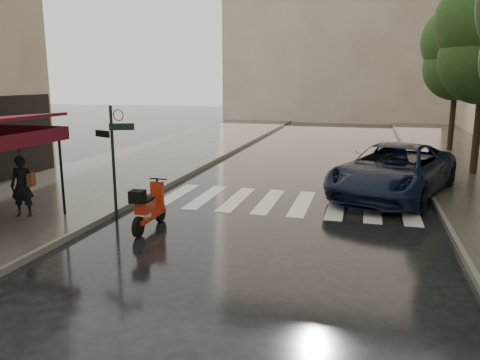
% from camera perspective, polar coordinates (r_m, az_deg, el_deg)
% --- Properties ---
extents(ground, '(120.00, 120.00, 0.00)m').
position_cam_1_polar(ground, '(10.31, -17.25, -9.75)').
color(ground, black).
rests_on(ground, ground).
extents(sidewalk_near, '(6.00, 60.00, 0.12)m').
position_cam_1_polar(sidewalk_near, '(22.60, -10.84, 2.43)').
color(sidewalk_near, '#38332D').
rests_on(sidewalk_near, ground).
extents(curb_near, '(0.12, 60.00, 0.16)m').
position_cam_1_polar(curb_near, '(21.45, -3.48, 2.16)').
color(curb_near, '#595651').
rests_on(curb_near, ground).
extents(curb_far, '(0.12, 60.00, 0.16)m').
position_cam_1_polar(curb_far, '(20.48, 20.87, 0.92)').
color(curb_far, '#595651').
rests_on(curb_far, ground).
extents(crosswalk, '(7.85, 3.20, 0.01)m').
position_cam_1_polar(crosswalk, '(14.70, 5.54, -2.72)').
color(crosswalk, silver).
rests_on(crosswalk, ground).
extents(signpost, '(1.17, 0.29, 3.10)m').
position_cam_1_polar(signpost, '(12.93, -15.20, 3.15)').
color(signpost, black).
rests_on(signpost, ground).
extents(backdrop_building, '(22.00, 6.00, 20.00)m').
position_cam_1_polar(backdrop_building, '(46.52, 12.83, 19.44)').
color(backdrop_building, tan).
rests_on(backdrop_building, ground).
extents(tree_far, '(3.80, 3.80, 8.16)m').
position_cam_1_polar(tree_far, '(27.45, 25.13, 14.50)').
color(tree_far, black).
rests_on(tree_far, sidewalk_far).
extents(pedestrian_with_umbrella, '(1.24, 1.26, 2.45)m').
position_cam_1_polar(pedestrian_with_umbrella, '(13.77, -25.30, 2.58)').
color(pedestrian_with_umbrella, black).
rests_on(pedestrian_with_umbrella, sidewalk_near).
extents(scooter, '(0.49, 1.83, 1.21)m').
position_cam_1_polar(scooter, '(12.10, -11.12, -3.41)').
color(scooter, black).
rests_on(scooter, ground).
extents(parked_car, '(4.78, 6.76, 1.71)m').
position_cam_1_polar(parked_car, '(16.09, 18.23, 1.11)').
color(parked_car, black).
rests_on(parked_car, ground).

